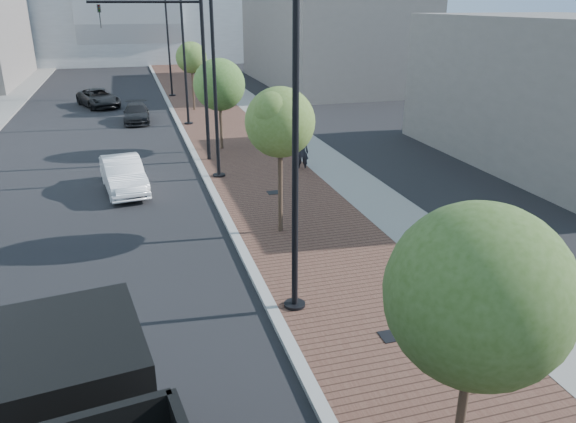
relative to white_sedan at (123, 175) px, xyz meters
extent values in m
cube|color=#4C2D23|center=(7.08, 18.62, -0.66)|extent=(7.00, 140.00, 0.12)
cube|color=slate|center=(9.78, 18.62, -0.66)|extent=(2.40, 140.00, 0.13)
cube|color=gray|center=(3.58, 18.62, -0.65)|extent=(0.30, 140.00, 0.14)
cube|color=black|center=(-0.91, -15.83, 0.97)|extent=(2.80, 2.89, 2.58)
cube|color=black|center=(-1.11, -14.34, 0.12)|extent=(2.43, 0.81, 1.29)
cylinder|color=black|center=(-0.01, -14.70, -0.18)|extent=(0.44, 1.12, 1.09)
cylinder|color=silver|center=(-0.01, -14.70, -0.18)|extent=(0.41, 0.64, 0.60)
imported|color=white|center=(0.00, 0.00, 0.00)|extent=(2.09, 4.55, 1.45)
imported|color=black|center=(-1.65, 21.47, -0.04)|extent=(3.74, 5.37, 1.36)
imported|color=black|center=(0.98, 14.73, -0.12)|extent=(1.82, 4.19, 1.20)
imported|color=black|center=(8.23, 0.80, 0.16)|extent=(0.73, 0.56, 1.77)
cylinder|color=black|center=(4.18, -11.38, -0.62)|extent=(0.56, 0.56, 0.20)
cylinder|color=black|center=(4.18, -11.38, 3.90)|extent=(0.16, 0.16, 9.00)
cylinder|color=black|center=(4.18, 0.62, -0.62)|extent=(0.56, 0.56, 0.20)
cylinder|color=black|center=(4.18, 0.62, 3.90)|extent=(0.16, 0.16, 9.00)
cylinder|color=black|center=(4.18, 12.62, -0.62)|extent=(0.56, 0.56, 0.20)
cylinder|color=black|center=(4.18, 12.62, 3.90)|extent=(0.16, 0.16, 9.00)
cylinder|color=black|center=(4.18, 24.62, -0.62)|extent=(0.56, 0.56, 0.20)
cylinder|color=black|center=(4.18, 24.62, 3.90)|extent=(0.16, 0.16, 9.00)
cylinder|color=black|center=(4.18, 3.62, 3.28)|extent=(0.18, 0.18, 8.00)
cylinder|color=black|center=(1.68, 3.62, 6.88)|extent=(5.00, 0.12, 0.12)
imported|color=black|center=(-0.32, 3.62, 6.28)|extent=(0.16, 0.20, 1.00)
cylinder|color=#382619|center=(5.18, -17.38, 0.94)|extent=(0.16, 0.16, 3.32)
sphere|color=#334E1A|center=(5.18, -17.38, 2.84)|extent=(2.81, 2.81, 2.81)
sphere|color=#334E1A|center=(5.58, -17.08, 2.60)|extent=(1.96, 1.96, 1.96)
sphere|color=#334E1A|center=(4.88, -17.68, 3.17)|extent=(1.68, 1.68, 1.68)
cylinder|color=#382619|center=(5.18, -6.38, 1.12)|extent=(0.16, 0.16, 3.68)
sphere|color=#486623|center=(5.18, -6.38, 3.22)|extent=(2.30, 2.30, 2.30)
sphere|color=#486623|center=(5.58, -6.08, 2.95)|extent=(1.61, 1.61, 1.61)
sphere|color=#486623|center=(4.88, -6.68, 3.59)|extent=(1.38, 1.38, 1.38)
cylinder|color=#382619|center=(5.18, 5.62, 0.93)|extent=(0.16, 0.16, 3.31)
sphere|color=#396121|center=(5.18, 5.62, 2.82)|extent=(2.72, 2.72, 2.72)
sphere|color=#396121|center=(5.58, 5.92, 2.58)|extent=(1.90, 1.90, 1.90)
sphere|color=#396121|center=(4.88, 5.32, 3.15)|extent=(1.63, 1.63, 1.63)
cylinder|color=#382619|center=(5.18, 17.62, 1.08)|extent=(0.16, 0.16, 3.60)
sphere|color=#416020|center=(5.18, 17.62, 3.14)|extent=(2.22, 2.22, 2.22)
sphere|color=#416020|center=(5.58, 17.92, 2.88)|extent=(1.55, 1.55, 1.55)
sphere|color=#416020|center=(4.88, 17.32, 3.50)|extent=(1.33, 1.33, 1.33)
cube|color=#A4AAAE|center=(1.58, 63.62, 3.28)|extent=(50.00, 28.00, 8.00)
cube|color=#67615D|center=(19.58, 28.62, 3.28)|extent=(12.00, 22.00, 8.00)
cube|color=black|center=(5.98, -13.38, -0.59)|extent=(0.50, 0.50, 0.02)
cube|color=black|center=(5.98, -2.38, -0.59)|extent=(0.50, 0.50, 0.02)
camera|label=1|loc=(0.50, -23.43, 6.88)|focal=34.23mm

